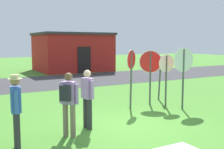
{
  "coord_description": "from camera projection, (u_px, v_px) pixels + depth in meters",
  "views": [
    {
      "loc": [
        -4.43,
        -6.71,
        2.47
      ],
      "look_at": [
        0.49,
        2.02,
        1.3
      ],
      "focal_mm": 44.81,
      "sensor_mm": 36.0,
      "label": 1
    }
  ],
  "objects": [
    {
      "name": "person_in_blue",
      "position": [
        68.0,
        100.0,
        7.19
      ],
      "size": [
        0.47,
        0.48,
        1.69
      ],
      "color": "#7A6B56",
      "rests_on": "ground"
    },
    {
      "name": "person_with_sunhat",
      "position": [
        16.0,
        107.0,
        6.37
      ],
      "size": [
        0.32,
        0.57,
        1.74
      ],
      "color": "#2D2D33",
      "rests_on": "ground"
    },
    {
      "name": "stop_sign_rear_right",
      "position": [
        166.0,
        72.0,
        10.54
      ],
      "size": [
        0.66,
        0.09,
        2.0
      ],
      "color": "#474C4C",
      "rests_on": "ground"
    },
    {
      "name": "building_background",
      "position": [
        72.0,
        52.0,
        24.26
      ],
      "size": [
        6.01,
        5.23,
        3.25
      ],
      "color": "#B2231E",
      "rests_on": "ground"
    },
    {
      "name": "stop_sign_center_cluster",
      "position": [
        160.0,
        70.0,
        11.86
      ],
      "size": [
        0.39,
        0.52,
        1.92
      ],
      "color": "#474C4C",
      "rests_on": "ground"
    },
    {
      "name": "ground_plane",
      "position": [
        131.0,
        126.0,
        8.26
      ],
      "size": [
        80.0,
        80.0,
        0.0
      ],
      "primitive_type": "plane",
      "color": "#47842D"
    },
    {
      "name": "street_asphalt",
      "position": [
        39.0,
        82.0,
        17.13
      ],
      "size": [
        60.0,
        6.4,
        0.01
      ],
      "primitive_type": "cube",
      "color": "#38383A",
      "rests_on": "ground"
    },
    {
      "name": "stop_sign_low_front",
      "position": [
        183.0,
        67.0,
        10.13
      ],
      "size": [
        0.9,
        0.07,
        2.28
      ],
      "color": "#474C4C",
      "rests_on": "ground"
    },
    {
      "name": "stop_sign_rear_left",
      "position": [
        150.0,
        67.0,
        10.95
      ],
      "size": [
        0.76,
        0.5,
        2.15
      ],
      "color": "#474C4C",
      "rests_on": "ground"
    },
    {
      "name": "stop_sign_leaning_right",
      "position": [
        131.0,
        69.0,
        10.23
      ],
      "size": [
        0.63,
        0.41,
        2.2
      ],
      "color": "#474C4C",
      "rests_on": "ground"
    },
    {
      "name": "person_in_dark_shirt",
      "position": [
        87.0,
        96.0,
        7.9
      ],
      "size": [
        0.26,
        0.57,
        1.69
      ],
      "color": "#2D2D33",
      "rests_on": "ground"
    }
  ]
}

